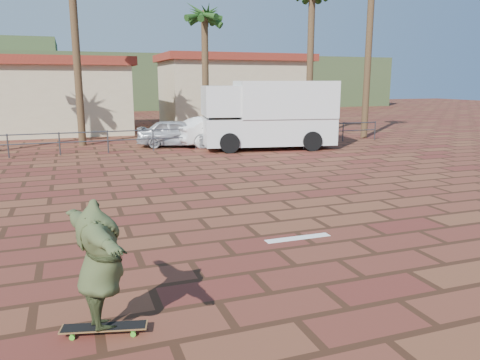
# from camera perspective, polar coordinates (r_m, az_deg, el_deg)

# --- Properties ---
(ground) EXTENTS (120.00, 120.00, 0.00)m
(ground) POSITION_cam_1_polar(r_m,az_deg,el_deg) (10.44, 0.63, -5.49)
(ground) COLOR brown
(ground) RESTS_ON ground
(paint_stripe) EXTENTS (1.40, 0.22, 0.01)m
(paint_stripe) POSITION_cam_1_polar(r_m,az_deg,el_deg) (9.66, 7.07, -7.02)
(paint_stripe) COLOR white
(paint_stripe) RESTS_ON ground
(guardrail) EXTENTS (24.06, 0.06, 1.00)m
(guardrail) POSITION_cam_1_polar(r_m,az_deg,el_deg) (21.74, -10.55, 5.31)
(guardrail) COLOR #47494F
(guardrail) RESTS_ON ground
(palm_center) EXTENTS (2.40, 2.40, 7.75)m
(palm_center) POSITION_cam_1_polar(r_m,az_deg,el_deg) (25.99, -4.35, 19.09)
(palm_center) COLOR brown
(palm_center) RESTS_ON ground
(building_west) EXTENTS (12.60, 7.60, 4.50)m
(building_west) POSITION_cam_1_polar(r_m,az_deg,el_deg) (31.43, -24.80, 9.35)
(building_west) COLOR beige
(building_west) RESTS_ON ground
(building_east) EXTENTS (10.60, 6.60, 5.00)m
(building_east) POSITION_cam_1_polar(r_m,az_deg,el_deg) (35.25, -0.87, 11.02)
(building_east) COLOR beige
(building_east) RESTS_ON ground
(hill_front) EXTENTS (70.00, 18.00, 6.00)m
(hill_front) POSITION_cam_1_polar(r_m,az_deg,el_deg) (59.42, -16.85, 11.36)
(hill_front) COLOR #384C28
(hill_front) RESTS_ON ground
(longboard) EXTENTS (1.10, 0.48, 0.11)m
(longboard) POSITION_cam_1_polar(r_m,az_deg,el_deg) (6.42, -16.24, -16.88)
(longboard) COLOR olive
(longboard) RESTS_ON ground
(skateboarder) EXTENTS (1.00, 2.11, 1.66)m
(skateboarder) POSITION_cam_1_polar(r_m,az_deg,el_deg) (6.06, -16.71, -9.81)
(skateboarder) COLOR #3E4927
(skateboarder) RESTS_ON longboard
(campervan) EXTENTS (6.39, 3.52, 3.14)m
(campervan) POSITION_cam_1_polar(r_m,az_deg,el_deg) (22.16, 3.55, 8.12)
(campervan) COLOR silver
(campervan) RESTS_ON ground
(car_silver) EXTENTS (4.18, 2.74, 1.32)m
(car_silver) POSITION_cam_1_polar(r_m,az_deg,el_deg) (22.98, -7.55, 5.71)
(car_silver) COLOR #AAAEB2
(car_silver) RESTS_ON ground
(car_white) EXTENTS (4.46, 2.55, 1.39)m
(car_white) POSITION_cam_1_polar(r_m,az_deg,el_deg) (23.45, -3.01, 6.00)
(car_white) COLOR white
(car_white) RESTS_ON ground
(street_sign) EXTENTS (0.39, 0.16, 1.96)m
(street_sign) POSITION_cam_1_polar(r_m,az_deg,el_deg) (21.89, 7.87, 7.26)
(street_sign) COLOR gray
(street_sign) RESTS_ON ground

